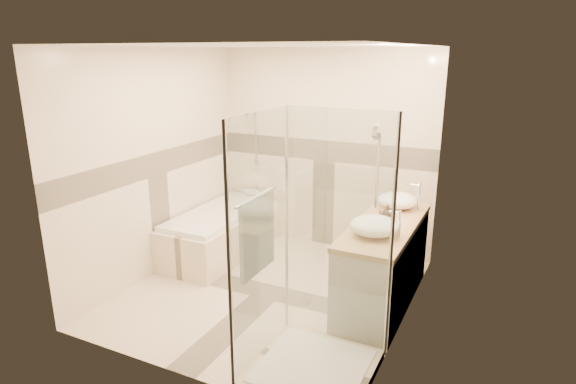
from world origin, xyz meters
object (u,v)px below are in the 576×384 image
at_px(shower_enclosure, 304,309).
at_px(vessel_sink_far, 374,226).
at_px(vessel_sink_near, 397,200).
at_px(amenity_bottle_b, 387,212).
at_px(bathtub, 221,230).
at_px(amenity_bottle_a, 380,219).
at_px(vanity, 383,264).

relative_size(shower_enclosure, vessel_sink_far, 4.62).
height_order(vessel_sink_near, amenity_bottle_b, vessel_sink_near).
height_order(bathtub, amenity_bottle_a, amenity_bottle_a).
bearing_deg(vessel_sink_near, shower_enclosure, -98.57).
xyz_separation_m(shower_enclosure, vessel_sink_far, (0.27, 0.93, 0.43)).
bearing_deg(vanity, shower_enclosure, -102.97).
xyz_separation_m(bathtub, shower_enclosure, (1.86, -1.62, 0.20)).
xyz_separation_m(vanity, vessel_sink_far, (-0.02, -0.34, 0.51)).
bearing_deg(vessel_sink_far, amenity_bottle_a, 90.00).
relative_size(shower_enclosure, amenity_bottle_a, 11.47).
height_order(vessel_sink_far, amenity_bottle_b, vessel_sink_far).
bearing_deg(amenity_bottle_a, vanity, 82.46).
distance_m(bathtub, vanity, 2.18).
xyz_separation_m(bathtub, amenity_bottle_a, (2.13, -0.50, 0.63)).
xyz_separation_m(vessel_sink_near, amenity_bottle_b, (0.00, -0.42, -0.01)).
bearing_deg(shower_enclosure, vessel_sink_near, 81.43).
xyz_separation_m(amenity_bottle_a, amenity_bottle_b, (0.00, 0.27, -0.01)).
bearing_deg(shower_enclosure, vessel_sink_far, 73.62).
bearing_deg(vanity, amenity_bottle_b, 99.18).
distance_m(amenity_bottle_a, amenity_bottle_b, 0.27).
relative_size(vanity, vessel_sink_far, 3.67).
xyz_separation_m(bathtub, vessel_sink_far, (2.13, -0.69, 0.63)).
relative_size(vessel_sink_near, amenity_bottle_a, 2.34).
height_order(bathtub, amenity_bottle_b, amenity_bottle_b).
height_order(shower_enclosure, amenity_bottle_b, shower_enclosure).
bearing_deg(bathtub, shower_enclosure, -41.10).
xyz_separation_m(bathtub, vessel_sink_near, (2.13, 0.19, 0.63)).
height_order(vanity, shower_enclosure, shower_enclosure).
xyz_separation_m(shower_enclosure, amenity_bottle_a, (0.27, 1.12, 0.43)).
bearing_deg(amenity_bottle_b, vessel_sink_far, -90.00).
distance_m(vanity, vessel_sink_far, 0.62).
bearing_deg(shower_enclosure, amenity_bottle_b, 78.93).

